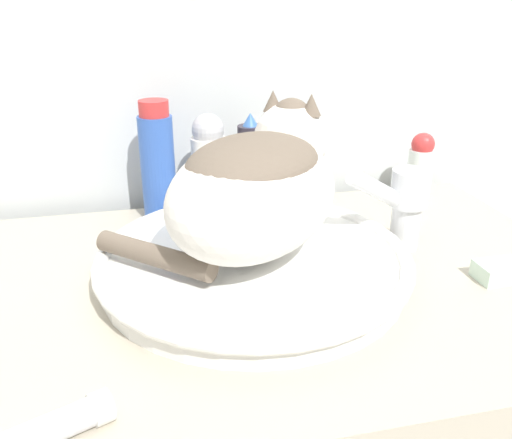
{
  "coord_description": "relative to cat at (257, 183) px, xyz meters",
  "views": [
    {
      "loc": [
        -0.15,
        -0.34,
        1.18
      ],
      "look_at": [
        -0.01,
        0.29,
        0.9
      ],
      "focal_mm": 38.0,
      "sensor_mm": 36.0,
      "label": 1
    }
  ],
  "objects": [
    {
      "name": "sink_basin",
      "position": [
        -0.01,
        -0.01,
        -0.11
      ],
      "size": [
        0.43,
        0.43,
        0.04
      ],
      "color": "white",
      "rests_on": "vanity_counter"
    },
    {
      "name": "cat",
      "position": [
        0.0,
        0.0,
        0.0
      ],
      "size": [
        0.37,
        0.34,
        0.19
      ],
      "rotation": [
        0.0,
        0.0,
        0.86
      ],
      "color": "silver",
      "rests_on": "sink_basin"
    },
    {
      "name": "faucet",
      "position": [
        0.23,
        0.03,
        -0.06
      ],
      "size": [
        0.14,
        0.06,
        0.14
      ],
      "rotation": [
        0.0,
        0.0,
        -2.99
      ],
      "color": "silver",
      "rests_on": "vanity_counter"
    },
    {
      "name": "shampoo_bottle_tall",
      "position": [
        -0.12,
        0.23,
        -0.03
      ],
      "size": [
        0.06,
        0.06,
        0.2
      ],
      "color": "#335BB7",
      "rests_on": "vanity_counter"
    },
    {
      "name": "soap_bar",
      "position": [
        0.32,
        -0.09,
        -0.12
      ],
      "size": [
        0.06,
        0.04,
        0.02
      ],
      "color": "silver",
      "rests_on": "vanity_counter"
    },
    {
      "name": "hairspray_can_black",
      "position": [
        0.04,
        0.23,
        -0.05
      ],
      "size": [
        0.04,
        0.04,
        0.18
      ],
      "color": "#28232D",
      "rests_on": "vanity_counter"
    },
    {
      "name": "lotion_bottle_white",
      "position": [
        -0.03,
        0.23,
        -0.04
      ],
      "size": [
        0.06,
        0.06,
        0.18
      ],
      "color": "white",
      "rests_on": "vanity_counter"
    },
    {
      "name": "deodorant_stick",
      "position": [
        0.37,
        0.23,
        -0.07
      ],
      "size": [
        0.05,
        0.05,
        0.12
      ],
      "color": "silver",
      "rests_on": "vanity_counter"
    },
    {
      "name": "cream_tube",
      "position": [
        -0.26,
        -0.27,
        -0.12
      ],
      "size": [
        0.15,
        0.09,
        0.03
      ],
      "rotation": [
        0.0,
        0.0,
        0.39
      ],
      "color": "silver",
      "rests_on": "vanity_counter"
    }
  ]
}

